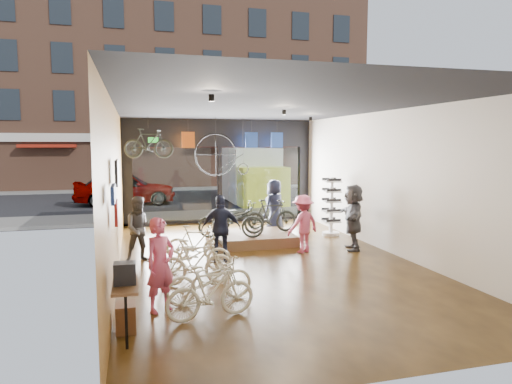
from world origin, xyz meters
name	(u,v)px	position (x,y,z in m)	size (l,w,h in m)	color
ground_plane	(264,261)	(0.00, 0.00, -0.02)	(7.00, 12.00, 0.04)	black
ceiling	(265,106)	(0.00, 0.00, 3.82)	(7.00, 12.00, 0.04)	black
wall_left	(115,189)	(-3.52, 0.00, 1.90)	(0.04, 12.00, 3.80)	olive
wall_right	(391,182)	(3.52, 0.00, 1.90)	(0.04, 12.00, 3.80)	beige
wall_back	(405,229)	(0.00, -6.02, 1.90)	(7.00, 0.04, 3.80)	beige
storefront	(220,171)	(0.00, 6.00, 1.90)	(7.00, 0.26, 3.80)	black
exit_sign	(153,140)	(-2.40, 5.88, 3.05)	(0.35, 0.06, 0.18)	#198C26
street_road	(191,196)	(0.00, 15.00, -0.01)	(30.00, 18.00, 0.02)	black
sidewalk_near	(215,215)	(0.00, 7.20, 0.06)	(30.00, 2.40, 0.12)	slate
sidewalk_far	(183,188)	(0.00, 19.00, 0.06)	(30.00, 2.00, 0.12)	slate
opposite_building	(178,84)	(0.00, 21.50, 7.00)	(26.00, 5.00, 14.00)	brown
street_car	(125,188)	(-3.51, 12.00, 0.80)	(1.90, 4.71, 1.60)	gray
box_truck	(252,176)	(2.55, 11.00, 1.35)	(2.29, 6.86, 2.70)	silver
floor_bike_1	(211,292)	(-1.92, -3.43, 0.46)	(0.44, 1.54, 0.93)	beige
floor_bike_2	(210,279)	(-1.81, -2.62, 0.43)	(0.58, 1.65, 0.87)	beige
floor_bike_3	(196,262)	(-1.92, -1.53, 0.48)	(0.45, 1.61, 0.97)	beige
floor_bike_4	(195,254)	(-1.81, -0.57, 0.43)	(0.56, 1.62, 0.85)	beige
floor_bike_5	(196,243)	(-1.65, 0.39, 0.45)	(0.42, 1.50, 0.90)	beige
display_platform	(251,239)	(0.17, 1.99, 0.15)	(2.40, 1.80, 0.30)	brown
display_bike_left	(231,221)	(-0.52, 1.54, 0.78)	(0.64, 1.83, 0.96)	black
display_bike_mid	(270,216)	(0.75, 1.96, 0.80)	(0.47, 1.66, 1.00)	black
display_bike_right	(239,216)	(-0.06, 2.57, 0.73)	(0.57, 1.65, 0.87)	black
customer_0	(160,265)	(-2.70, -2.85, 0.82)	(0.60, 0.39, 1.65)	#CC4C72
customer_1	(140,229)	(-2.98, 0.76, 0.81)	(0.79, 0.61, 1.62)	#3F3F44
customer_2	(221,229)	(-1.06, 0.16, 0.83)	(0.98, 0.41, 1.67)	#161C33
customer_3	(303,224)	(1.25, 0.59, 0.78)	(1.00, 0.58, 1.56)	#CC4C72
customer_4	(274,207)	(1.29, 3.29, 0.88)	(0.86, 0.56, 1.76)	#161C33
customer_5	(353,217)	(2.69, 0.52, 0.91)	(1.68, 0.54, 1.81)	#3F3F44
sunglasses_rack	(331,206)	(2.95, 2.53, 0.93)	(0.55, 0.45, 1.85)	white
wall_merch	(117,248)	(-3.38, -3.50, 1.30)	(0.40, 2.40, 2.60)	navy
penny_farthing	(224,156)	(-0.09, 4.58, 2.50)	(1.81, 0.06, 1.44)	black
hung_bike	(148,143)	(-2.62, 4.20, 2.93)	(0.45, 1.58, 0.95)	black
jersey_left	(188,140)	(-1.24, 5.20, 3.05)	(0.45, 0.03, 0.55)	#CC5919
jersey_mid	(252,140)	(1.03, 5.20, 3.05)	(0.45, 0.03, 0.55)	#1E3F99
jersey_right	(277,140)	(1.98, 5.20, 3.05)	(0.45, 0.03, 0.55)	#1E3F99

